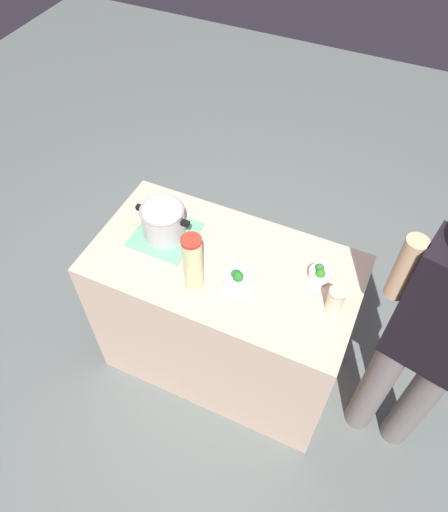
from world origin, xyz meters
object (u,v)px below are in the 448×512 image
at_px(cooking_pot, 163,221).
at_px(person_cook, 429,344).
at_px(mason_jar, 335,300).
at_px(broccoli_bowl_front, 237,277).
at_px(lemonade_pitcher, 193,263).
at_px(broccoli_bowl_center, 320,273).

distance_m(cooking_pot, person_cook, 1.27).
height_order(mason_jar, broccoli_bowl_front, mason_jar).
bearing_deg(broccoli_bowl_front, lemonade_pitcher, -147.83).
relative_size(cooking_pot, mason_jar, 2.27).
height_order(lemonade_pitcher, broccoli_bowl_center, lemonade_pitcher).
height_order(lemonade_pitcher, broccoli_bowl_front, lemonade_pitcher).
xyz_separation_m(cooking_pot, person_cook, (1.26, -0.06, -0.11)).
distance_m(mason_jar, broccoli_bowl_center, 0.17).
height_order(cooking_pot, mason_jar, cooking_pot).
height_order(broccoli_bowl_front, broccoli_bowl_center, broccoli_bowl_front).
bearing_deg(cooking_pot, broccoli_bowl_front, -14.17).
bearing_deg(mason_jar, broccoli_bowl_front, -174.98).
height_order(mason_jar, person_cook, person_cook).
bearing_deg(broccoli_bowl_front, broccoli_bowl_center, 27.59).
relative_size(broccoli_bowl_front, person_cook, 0.08).
relative_size(cooking_pot, person_cook, 0.17).
bearing_deg(mason_jar, lemonade_pitcher, -166.79).
relative_size(lemonade_pitcher, mason_jar, 2.53).
height_order(cooking_pot, person_cook, person_cook).
bearing_deg(person_cook, cooking_pot, 177.15).
distance_m(broccoli_bowl_center, person_cook, 0.53).
bearing_deg(broccoli_bowl_center, lemonade_pitcher, -150.86).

